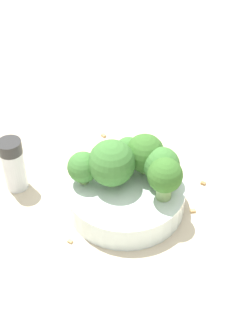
{
  "coord_description": "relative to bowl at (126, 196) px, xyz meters",
  "views": [
    {
      "loc": [
        -0.16,
        0.4,
        0.44
      ],
      "look_at": [
        0.0,
        0.0,
        0.07
      ],
      "focal_mm": 50.0,
      "sensor_mm": 36.0,
      "label": 1
    }
  ],
  "objects": [
    {
      "name": "broccoli_floret_2",
      "position": [
        -0.05,
        0.0,
        0.05
      ],
      "size": [
        0.04,
        0.04,
        0.06
      ],
      "color": "#7A9E5B",
      "rests_on": "bowl"
    },
    {
      "name": "almond_crumb_2",
      "position": [
        0.04,
        0.08,
        -0.01
      ],
      "size": [
        0.01,
        0.01,
        0.01
      ],
      "primitive_type": "cube",
      "rotation": [
        0.0,
        0.0,
        2.96
      ],
      "color": "tan",
      "rests_on": "ground_plane"
    },
    {
      "name": "almond_crumb_3",
      "position": [
        0.09,
        -0.13,
        -0.01
      ],
      "size": [
        0.01,
        0.01,
        0.01
      ],
      "primitive_type": "cube",
      "rotation": [
        0.0,
        0.0,
        5.82
      ],
      "color": "tan",
      "rests_on": "ground_plane"
    },
    {
      "name": "broccoli_floret_4",
      "position": [
        0.01,
        -0.04,
        0.04
      ],
      "size": [
        0.03,
        0.03,
        0.05
      ],
      "color": "#84AD66",
      "rests_on": "bowl"
    },
    {
      "name": "almond_crumb_1",
      "position": [
        -0.08,
        -0.02,
        -0.01
      ],
      "size": [
        0.01,
        0.01,
        0.01
      ],
      "primitive_type": "cube",
      "rotation": [
        0.0,
        0.0,
        0.53
      ],
      "color": "tan",
      "rests_on": "ground_plane"
    },
    {
      "name": "broccoli_floret_5",
      "position": [
        -0.04,
        -0.02,
        0.04
      ],
      "size": [
        0.05,
        0.05,
        0.05
      ],
      "color": "#8EB770",
      "rests_on": "bowl"
    },
    {
      "name": "almond_crumb_0",
      "position": [
        -0.08,
        -0.08,
        -0.01
      ],
      "size": [
        0.01,
        0.01,
        0.01
      ],
      "primitive_type": "cube",
      "rotation": [
        0.0,
        0.0,
        6.08
      ],
      "color": "olive",
      "rests_on": "ground_plane"
    },
    {
      "name": "broccoli_floret_1",
      "position": [
        0.02,
        -0.0,
        0.05
      ],
      "size": [
        0.06,
        0.06,
        0.06
      ],
      "color": "#7A9E5B",
      "rests_on": "bowl"
    },
    {
      "name": "ground_plane",
      "position": [
        0.0,
        0.0,
        -0.02
      ],
      "size": [
        3.0,
        3.0,
        0.0
      ],
      "primitive_type": "plane",
      "color": "beige"
    },
    {
      "name": "bowl",
      "position": [
        0.0,
        0.0,
        0.0
      ],
      "size": [
        0.15,
        0.15,
        0.03
      ],
      "primitive_type": "cylinder",
      "color": "silver",
      "rests_on": "ground_plane"
    },
    {
      "name": "broccoli_floret_3",
      "position": [
        0.05,
        0.01,
        0.04
      ],
      "size": [
        0.04,
        0.04,
        0.04
      ],
      "color": "#7A9E5B",
      "rests_on": "bowl"
    },
    {
      "name": "broccoli_floret_0",
      "position": [
        -0.01,
        -0.04,
        0.05
      ],
      "size": [
        0.05,
        0.05,
        0.06
      ],
      "color": "#8EB770",
      "rests_on": "bowl"
    },
    {
      "name": "almond_crumb_4",
      "position": [
        0.03,
        -0.08,
        -0.01
      ],
      "size": [
        0.01,
        0.0,
        0.01
      ],
      "primitive_type": "cube",
      "rotation": [
        0.0,
        0.0,
        3.2
      ],
      "color": "olive",
      "rests_on": "ground_plane"
    },
    {
      "name": "pepper_shaker",
      "position": [
        0.15,
        0.02,
        0.02
      ],
      "size": [
        0.03,
        0.03,
        0.08
      ],
      "color": "silver",
      "rests_on": "ground_plane"
    }
  ]
}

